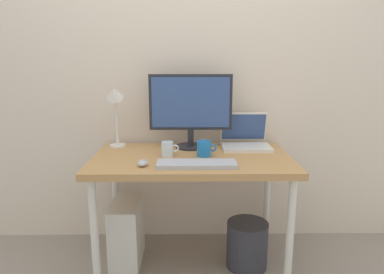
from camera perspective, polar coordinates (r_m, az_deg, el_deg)
ground_plane at (r=2.43m, az=0.00°, el=-19.95°), size 6.00×6.00×0.00m
back_wall at (r=2.46m, az=-0.11°, el=12.45°), size 4.40×0.04×2.60m
desk at (r=2.15m, az=0.00°, el=-4.95°), size 1.20×0.70×0.73m
monitor at (r=2.28m, az=-0.23°, el=5.01°), size 0.54×0.20×0.49m
laptop at (r=2.37m, az=8.72°, el=-0.24°), size 0.32×0.28×0.22m
desk_lamp at (r=2.33m, az=-12.57°, el=5.52°), size 0.11×0.16×0.43m
keyboard at (r=1.92m, az=0.77°, el=-4.47°), size 0.44×0.14×0.02m
mouse at (r=1.95m, az=-8.11°, el=-4.23°), size 0.06×0.09×0.03m
coffee_mug at (r=2.12m, az=2.02°, el=-1.92°), size 0.12×0.09×0.09m
glass_cup at (r=2.12m, az=-4.02°, el=-1.97°), size 0.11×0.07×0.09m
computer_tower at (r=2.37m, az=-10.66°, el=-15.20°), size 0.18×0.36×0.42m
wastebasket at (r=2.35m, az=9.02°, el=-17.03°), size 0.26×0.26×0.30m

